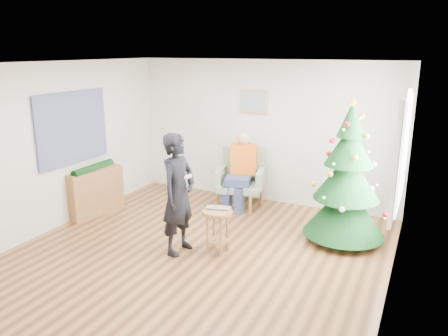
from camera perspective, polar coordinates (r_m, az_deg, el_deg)
The scene contains 19 objects.
floor at distance 6.28m, azimuth -3.25°, elevation -10.94°, with size 5.00×5.00×0.00m, color brown.
ceiling at distance 5.64m, azimuth -3.65°, elevation 13.49°, with size 5.00×5.00×0.00m, color white.
wall_back at distance 8.05m, azimuth 5.22°, elevation 4.69°, with size 5.00×5.00×0.00m, color silver.
wall_front at distance 3.95m, azimuth -21.43°, elevation -7.79°, with size 5.00×5.00×0.00m, color silver.
wall_left at distance 7.34m, azimuth -20.80°, elevation 2.71°, with size 5.00×5.00×0.00m, color silver.
wall_right at distance 5.15m, azimuth 21.76°, elevation -2.50°, with size 5.00×5.00×0.00m, color silver.
window_panel at distance 6.06m, azimuth 22.41°, elevation 1.99°, with size 0.04×1.30×1.40m, color white.
curtains at distance 6.07m, azimuth 22.13°, elevation 2.02°, with size 0.05×1.75×1.50m.
christmas_tree at distance 6.55m, azimuth 15.79°, elevation -1.33°, with size 1.19×1.19×2.15m.
stool at distance 6.14m, azimuth -0.86°, elevation -8.24°, with size 0.42×0.42×0.63m.
laptop at distance 6.02m, azimuth -0.87°, elevation -5.41°, with size 0.35×0.22×0.03m, color silver.
armchair at distance 7.91m, azimuth 2.21°, elevation -2.28°, with size 0.95×0.92×1.04m.
seated_person at distance 7.76m, azimuth 2.18°, elevation -0.19°, with size 0.54×0.71×1.36m.
standing_man at distance 6.02m, azimuth -5.98°, elevation -3.42°, with size 0.62×0.41×1.70m, color black.
game_controller at distance 5.82m, azimuth -4.69°, elevation -1.12°, with size 0.04×0.13×0.04m, color white.
console at distance 7.83m, azimuth -16.49°, elevation -3.02°, with size 0.30×1.00×0.80m, color brown.
garland at distance 7.71m, azimuth -16.72°, elevation -0.05°, with size 0.14×0.14×0.90m, color black.
tapestry at distance 7.47m, azimuth -19.12°, elevation 5.03°, with size 0.03×1.50×1.15m, color black.
framed_picture at distance 8.00m, azimuth 3.87°, elevation 8.64°, with size 0.52×0.05×0.42m.
Camera 1 is at (2.74, -4.92, 2.78)m, focal length 35.00 mm.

